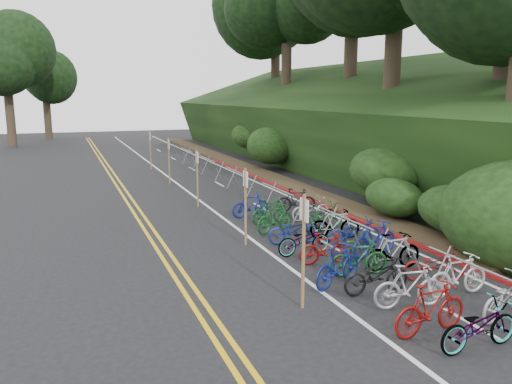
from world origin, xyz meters
TOP-DOWN VIEW (x-y plane):
  - ground at (0.00, 0.00)m, footprint 120.00×120.00m
  - road_markings at (0.63, 10.10)m, footprint 7.47×80.00m
  - red_curb at (5.70, 12.00)m, footprint 0.25×28.00m
  - embankment at (12.96, 19.04)m, footprint 14.30×48.14m
  - bike_rack_front at (3.35, -2.02)m, footprint 1.15×3.43m
  - bike_racks_rest at (3.00, 13.00)m, footprint 1.14×23.00m
  - signpost_near at (0.15, 0.02)m, footprint 0.08×0.40m
  - signposts_rest at (0.60, 14.00)m, footprint 0.08×18.40m
  - bike_front at (1.56, 0.88)m, footprint 1.18×1.84m
  - bike_valet at (3.07, 2.31)m, footprint 3.14×13.42m

SIDE VIEW (x-z plane):
  - ground at x=0.00m, z-range 0.00..0.00m
  - road_markings at x=0.63m, z-range 0.00..0.01m
  - red_curb at x=5.70m, z-range 0.00..0.10m
  - bike_valet at x=3.07m, z-range -0.06..1.03m
  - bike_front at x=1.56m, z-range 0.00..1.07m
  - bike_racks_rest at x=3.00m, z-range 0.27..1.44m
  - bike_rack_front at x=3.35m, z-range 0.29..1.47m
  - signposts_rest at x=0.60m, z-range 0.18..2.68m
  - signpost_near at x=0.15m, z-range 0.18..2.81m
  - embankment at x=12.96m, z-range -1.99..7.12m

